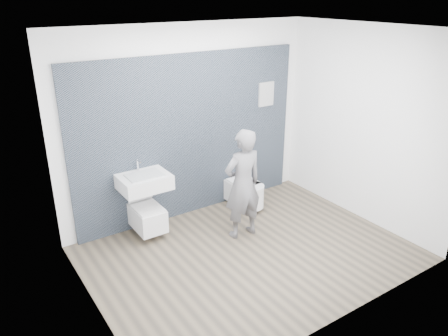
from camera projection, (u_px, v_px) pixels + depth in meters
ground at (249, 253)px, 5.70m from camera, size 4.00×4.00×0.00m
room_shell at (253, 125)px, 5.04m from camera, size 4.00×4.00×4.00m
tile_wall at (193, 210)px, 6.83m from camera, size 3.60×0.06×2.40m
washbasin at (144, 182)px, 5.85m from camera, size 0.66×0.50×0.50m
toilet_square at (147, 216)px, 6.04m from camera, size 0.37×0.54×0.68m
toilet_rounded at (246, 193)px, 6.85m from camera, size 0.40×0.67×0.36m
info_placard at (263, 190)px, 7.49m from camera, size 0.28×0.03×0.38m
visitor at (243, 184)px, 5.85m from camera, size 0.58×0.39×1.54m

